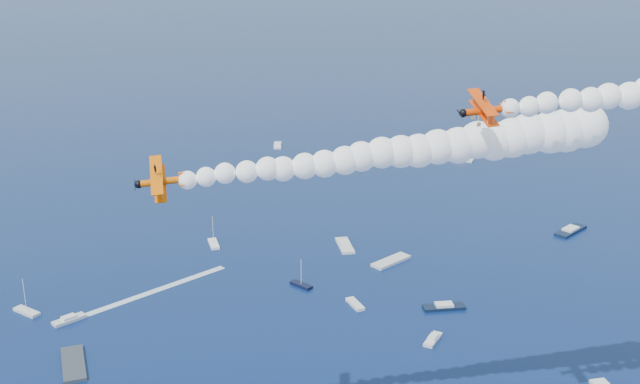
% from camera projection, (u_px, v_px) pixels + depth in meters
% --- Properties ---
extents(biplane_lead, '(9.86, 10.56, 6.56)m').
position_uv_depth(biplane_lead, '(486.00, 111.00, 99.30)').
color(biplane_lead, '#F53E05').
extents(biplane_trail, '(10.23, 10.86, 7.62)m').
position_uv_depth(biplane_trail, '(161.00, 182.00, 103.70)').
color(biplane_trail, '#EF6105').
extents(smoke_trail_trail, '(63.21, 59.16, 10.82)m').
position_uv_depth(smoke_trail_trail, '(391.00, 153.00, 107.80)').
color(smoke_trail_trail, white).
extents(spectator_boats, '(214.74, 176.11, 0.70)m').
position_uv_depth(spectator_boats, '(453.00, 286.00, 192.77)').
color(spectator_boats, white).
rests_on(spectator_boats, ground).
extents(boat_wakes, '(96.09, 55.77, 0.04)m').
position_uv_depth(boat_wakes, '(262.00, 348.00, 165.82)').
color(boat_wakes, white).
rests_on(boat_wakes, ground).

